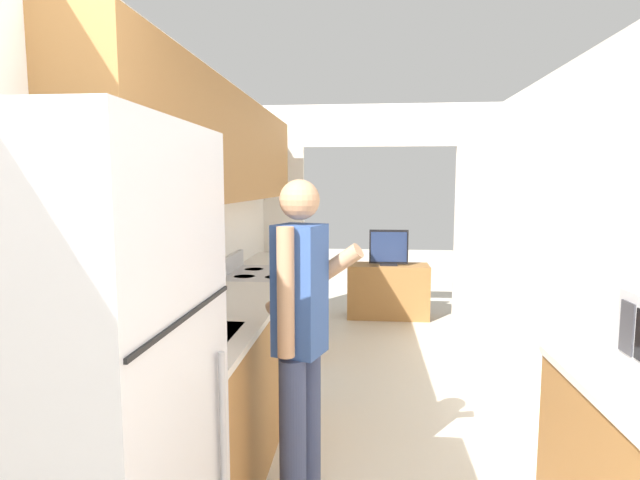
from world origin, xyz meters
TOP-DOWN VIEW (x-y plane):
  - wall_left at (-1.22, 2.28)m, footprint 0.38×7.31m
  - wall_far_with_doorway at (0.00, 4.94)m, footprint 2.95×0.06m
  - counter_left at (-0.97, 2.69)m, footprint 0.62×3.59m
  - refrigerator at (-0.94, 0.68)m, footprint 0.71×0.73m
  - range_oven at (-0.97, 3.42)m, footprint 0.66×0.77m
  - person at (-0.44, 1.75)m, footprint 0.53×0.45m
  - tv_cabinet at (0.14, 5.54)m, footprint 0.99×0.42m
  - television at (0.14, 5.50)m, footprint 0.47×0.16m

SIDE VIEW (x-z plane):
  - tv_cabinet at x=0.14m, z-range 0.00..0.66m
  - counter_left at x=-0.97m, z-range 0.00..0.92m
  - range_oven at x=-0.97m, z-range -0.06..1.00m
  - television at x=0.14m, z-range 0.66..1.09m
  - person at x=-0.44m, z-range 0.06..1.73m
  - refrigerator at x=-0.94m, z-range 0.00..1.81m
  - wall_far_with_doorway at x=0.00m, z-range 0.19..2.69m
  - wall_left at x=-1.22m, z-range 0.28..2.78m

